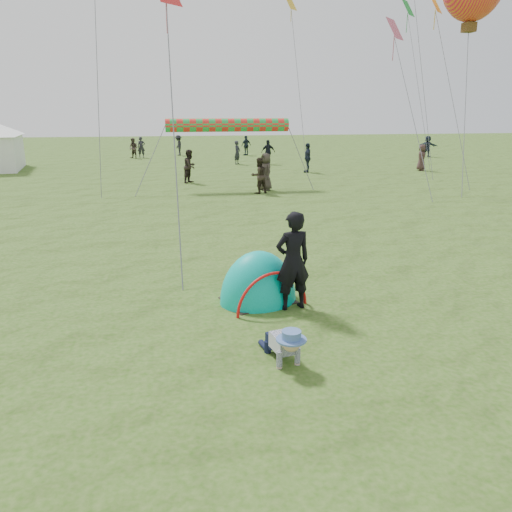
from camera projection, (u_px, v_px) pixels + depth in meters
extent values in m
plane|color=#25510E|center=(338.00, 374.00, 7.44)|extent=(140.00, 140.00, 0.00)
ellipsoid|color=#009E91|center=(258.00, 301.00, 10.29)|extent=(1.96, 1.78, 2.10)
imported|color=black|center=(293.00, 261.00, 9.63)|extent=(0.79, 0.59, 1.95)
imported|color=#23252B|center=(237.00, 153.00, 35.50)|extent=(0.67, 0.72, 1.65)
imported|color=black|center=(259.00, 176.00, 23.15)|extent=(0.98, 0.89, 1.66)
imported|color=#1C2730|center=(246.00, 146.00, 42.40)|extent=(1.04, 0.81, 1.65)
imported|color=#1F283A|center=(428.00, 146.00, 41.07)|extent=(1.28, 1.61, 1.72)
imported|color=#453833|center=(134.00, 148.00, 39.80)|extent=(0.98, 0.94, 1.59)
imported|color=#1D2635|center=(308.00, 158.00, 30.92)|extent=(0.70, 1.13, 1.79)
imported|color=black|center=(179.00, 145.00, 42.32)|extent=(0.82, 1.19, 1.69)
imported|color=#39322A|center=(266.00, 172.00, 24.06)|extent=(0.82, 1.01, 1.78)
imported|color=#27272E|center=(141.00, 147.00, 40.33)|extent=(0.64, 0.46, 1.67)
imported|color=black|center=(190.00, 166.00, 26.53)|extent=(1.02, 1.07, 1.75)
imported|color=black|center=(268.00, 152.00, 35.54)|extent=(1.02, 0.47, 1.71)
imported|color=#3E2927|center=(422.00, 158.00, 31.86)|extent=(0.85, 0.96, 1.64)
cylinder|color=red|center=(228.00, 125.00, 24.28)|extent=(6.00, 0.64, 0.64)
plane|color=yellow|center=(291.00, 4.00, 33.56)|extent=(0.93, 0.93, 0.76)
plane|color=#168926|center=(408.00, 8.00, 33.89)|extent=(1.32, 1.32, 1.08)
plane|color=#CB5775|center=(395.00, 29.00, 23.73)|extent=(1.21, 1.21, 0.99)
plane|color=yellow|center=(436.00, 5.00, 26.48)|extent=(1.04, 1.04, 0.85)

